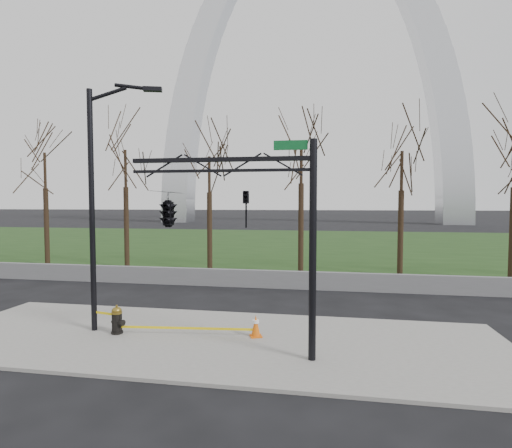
% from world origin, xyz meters
% --- Properties ---
extents(ground, '(500.00, 500.00, 0.00)m').
position_xyz_m(ground, '(0.00, 0.00, 0.00)').
color(ground, black).
rests_on(ground, ground).
extents(sidewalk, '(18.00, 6.00, 0.10)m').
position_xyz_m(sidewalk, '(0.00, 0.00, 0.05)').
color(sidewalk, gray).
rests_on(sidewalk, ground).
extents(grass_strip, '(120.00, 40.00, 0.06)m').
position_xyz_m(grass_strip, '(0.00, 30.00, 0.03)').
color(grass_strip, '#1B3613').
rests_on(grass_strip, ground).
extents(guardrail, '(60.00, 0.30, 0.90)m').
position_xyz_m(guardrail, '(0.00, 8.00, 0.45)').
color(guardrail, '#59595B').
rests_on(guardrail, ground).
extents(gateway_arch, '(66.00, 6.00, 65.00)m').
position_xyz_m(gateway_arch, '(0.00, 75.00, 32.50)').
color(gateway_arch, silver).
rests_on(gateway_arch, ground).
extents(tree_row, '(44.33, 4.00, 8.71)m').
position_xyz_m(tree_row, '(-0.83, 12.00, 4.35)').
color(tree_row, black).
rests_on(tree_row, ground).
extents(fire_hydrant, '(0.58, 0.40, 0.93)m').
position_xyz_m(fire_hydrant, '(-3.18, -0.09, 0.53)').
color(fire_hydrant, black).
rests_on(fire_hydrant, sidewalk).
extents(traffic_cone, '(0.46, 0.46, 0.69)m').
position_xyz_m(traffic_cone, '(1.29, 0.39, 0.45)').
color(traffic_cone, '#D9590B').
rests_on(traffic_cone, sidewalk).
extents(street_light, '(2.34, 0.83, 8.21)m').
position_xyz_m(street_light, '(-3.90, 0.17, 4.69)').
color(street_light, black).
rests_on(street_light, ground).
extents(traffic_signal_mast, '(5.10, 2.50, 6.00)m').
position_xyz_m(traffic_signal_mast, '(-0.14, -1.25, 4.15)').
color(traffic_signal_mast, black).
rests_on(traffic_signal_mast, ground).
extents(caution_tape, '(5.41, 0.47, 0.47)m').
position_xyz_m(caution_tape, '(-1.42, 0.13, 0.39)').
color(caution_tape, yellow).
rests_on(caution_tape, ground).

